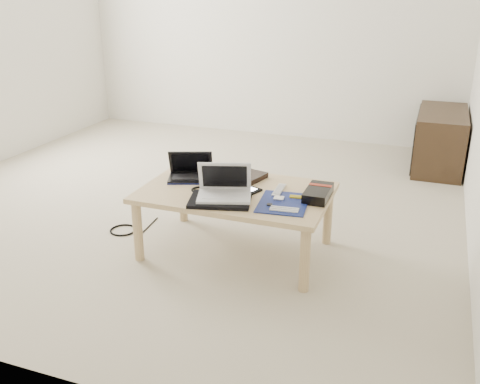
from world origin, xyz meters
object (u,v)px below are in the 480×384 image
(media_cabinet, at_px, (439,140))
(netbook, at_px, (191,173))
(gpu_box, at_px, (318,193))
(coffee_table, at_px, (236,198))
(white_laptop, at_px, (224,189))

(media_cabinet, relative_size, netbook, 2.81)
(netbook, relative_size, gpu_box, 1.22)
(coffee_table, relative_size, media_cabinet, 1.22)
(coffee_table, xyz_separation_m, netbook, (-0.33, 0.09, 0.09))
(media_cabinet, height_order, white_laptop, white_laptop)
(white_laptop, relative_size, gpu_box, 1.32)
(netbook, relative_size, white_laptop, 0.93)
(netbook, bearing_deg, coffee_table, -15.38)
(media_cabinet, xyz_separation_m, netbook, (-1.45, -2.04, 0.19))
(coffee_table, distance_m, white_laptop, 0.19)
(coffee_table, bearing_deg, netbook, 164.62)
(white_laptop, distance_m, gpu_box, 0.53)
(media_cabinet, height_order, gpu_box, media_cabinet)
(white_laptop, bearing_deg, media_cabinet, 63.82)
(coffee_table, relative_size, gpu_box, 4.19)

